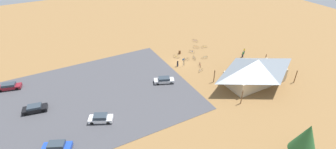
# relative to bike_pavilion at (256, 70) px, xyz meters

# --- Properties ---
(ground) EXTENTS (160.00, 160.00, 0.00)m
(ground) POSITION_rel_bike_pavilion_xyz_m (10.08, -15.60, -3.32)
(ground) COLOR olive
(ground) RESTS_ON ground
(parking_lot_asphalt) EXTENTS (38.74, 30.75, 0.05)m
(parking_lot_asphalt) POSITION_rel_bike_pavilion_xyz_m (32.57, -11.92, -3.29)
(parking_lot_asphalt) COLOR #424247
(parking_lot_asphalt) RESTS_ON ground
(bike_pavilion) EXTENTS (16.27, 9.23, 5.79)m
(bike_pavilion) POSITION_rel_bike_pavilion_xyz_m (0.00, 0.00, 0.00)
(bike_pavilion) COLOR #C6B28E
(bike_pavilion) RESTS_ON ground
(trash_bin) EXTENTS (0.60, 0.60, 0.90)m
(trash_bin) POSITION_rel_bike_pavilion_xyz_m (7.50, -20.08, -2.87)
(trash_bin) COLOR brown
(trash_bin) RESTS_ON ground
(lot_sign) EXTENTS (0.56, 0.08, 2.20)m
(lot_sign) POSITION_rel_bike_pavilion_xyz_m (10.23, -13.78, -1.91)
(lot_sign) COLOR #99999E
(lot_sign) RESTS_ON ground
(pine_midwest) EXTENTS (3.88, 3.88, 7.27)m
(pine_midwest) POSITION_rel_bike_pavilion_xyz_m (10.08, 19.09, 1.46)
(pine_midwest) COLOR brown
(pine_midwest) RESTS_ON ground
(bicycle_yellow_front_row) EXTENTS (1.63, 0.72, 0.76)m
(bicycle_yellow_front_row) POSITION_rel_bike_pavilion_xyz_m (-0.59, -19.86, -2.97)
(bicycle_yellow_front_row) COLOR black
(bicycle_yellow_front_row) RESTS_ON ground
(bicycle_red_yard_left) EXTENTS (0.75, 1.66, 0.81)m
(bicycle_red_yard_left) POSITION_rel_bike_pavilion_xyz_m (6.48, -11.78, -2.95)
(bicycle_red_yard_left) COLOR black
(bicycle_red_yard_left) RESTS_ON ground
(bicycle_silver_near_sign) EXTENTS (0.48, 1.74, 0.88)m
(bicycle_silver_near_sign) POSITION_rel_bike_pavilion_xyz_m (5.83, -15.45, -2.93)
(bicycle_silver_near_sign) COLOR black
(bicycle_silver_near_sign) RESTS_ON ground
(bicycle_orange_yard_center) EXTENTS (1.34, 1.17, 0.86)m
(bicycle_orange_yard_center) POSITION_rel_bike_pavilion_xyz_m (1.60, -20.81, -2.93)
(bicycle_orange_yard_center) COLOR black
(bicycle_orange_yard_center) RESTS_ON ground
(bicycle_teal_yard_front) EXTENTS (1.75, 0.54, 0.82)m
(bicycle_teal_yard_front) POSITION_rel_bike_pavilion_xyz_m (3.15, -14.48, -2.95)
(bicycle_teal_yard_front) COLOR black
(bicycle_teal_yard_front) RESTS_ON ground
(bicycle_black_back_row) EXTENTS (1.76, 0.55, 0.87)m
(bicycle_black_back_row) POSITION_rel_bike_pavilion_xyz_m (8.01, -15.91, -2.93)
(bicycle_black_back_row) COLOR black
(bicycle_black_back_row) RESTS_ON ground
(bicycle_purple_mid_cluster) EXTENTS (1.08, 1.46, 0.87)m
(bicycle_purple_mid_cluster) POSITION_rel_bike_pavilion_xyz_m (-0.56, -24.59, -2.93)
(bicycle_purple_mid_cluster) COLOR black
(bicycle_purple_mid_cluster) RESTS_ON ground
(bicycle_green_by_bin) EXTENTS (0.89, 1.52, 0.85)m
(bicycle_green_by_bin) POSITION_rel_bike_pavilion_xyz_m (9.42, -14.65, -2.93)
(bicycle_green_by_bin) COLOR black
(bicycle_green_by_bin) RESTS_ON ground
(bicycle_white_lone_east) EXTENTS (1.61, 0.59, 0.81)m
(bicycle_white_lone_east) POSITION_rel_bike_pavilion_xyz_m (7.92, -9.46, -2.98)
(bicycle_white_lone_east) COLOR black
(bicycle_white_lone_east) RESTS_ON ground
(bicycle_blue_edge_north) EXTENTS (0.92, 1.55, 0.83)m
(bicycle_blue_edge_north) POSITION_rel_bike_pavilion_xyz_m (4.30, -18.89, -2.93)
(bicycle_blue_edge_north) COLOR black
(bicycle_blue_edge_north) RESTS_ON ground
(bicycle_yellow_lone_west) EXTENTS (1.03, 1.50, 0.88)m
(bicycle_yellow_lone_west) POSITION_rel_bike_pavilion_xyz_m (9.53, -18.50, -2.93)
(bicycle_yellow_lone_west) COLOR black
(bicycle_yellow_lone_west) RESTS_ON ground
(car_blue_second_row) EXTENTS (4.83, 3.49, 1.45)m
(car_blue_second_row) POSITION_rel_bike_pavilion_xyz_m (41.71, -0.57, -2.56)
(car_blue_second_row) COLOR #1E42B2
(car_blue_second_row) RESTS_ON parking_lot_asphalt
(car_white_aisle_side) EXTENTS (4.62, 3.50, 1.47)m
(car_white_aisle_side) POSITION_rel_bike_pavilion_xyz_m (33.84, -3.76, -2.55)
(car_white_aisle_side) COLOR white
(car_white_aisle_side) RESTS_ON parking_lot_asphalt
(car_silver_far_end) EXTENTS (4.78, 3.33, 1.32)m
(car_silver_far_end) POSITION_rel_bike_pavilion_xyz_m (17.88, -9.49, -2.61)
(car_silver_far_end) COLOR #BCBCC1
(car_silver_far_end) RESTS_ON parking_lot_asphalt
(car_black_back_corner) EXTENTS (4.63, 2.68, 1.34)m
(car_black_back_corner) POSITION_rel_bike_pavilion_xyz_m (44.06, -12.51, -2.59)
(car_black_back_corner) COLOR black
(car_black_back_corner) RESTS_ON parking_lot_asphalt
(car_maroon_near_entry) EXTENTS (4.99, 2.82, 1.39)m
(car_maroon_near_entry) POSITION_rel_bike_pavilion_xyz_m (48.37, -23.16, -2.58)
(car_maroon_near_entry) COLOR maroon
(car_maroon_near_entry) RESTS_ON parking_lot_asphalt
(visitor_near_lot) EXTENTS (0.36, 0.36, 1.78)m
(visitor_near_lot) POSITION_rel_bike_pavilion_xyz_m (-6.24, -10.35, -2.38)
(visitor_near_lot) COLOR #2D3347
(visitor_near_lot) RESTS_ON ground
(visitor_by_pavilion) EXTENTS (0.36, 0.40, 1.81)m
(visitor_by_pavilion) POSITION_rel_bike_pavilion_xyz_m (-7.91, -11.64, -2.37)
(visitor_by_pavilion) COLOR #2D3347
(visitor_by_pavilion) RESTS_ON ground
(visitor_crossing_yard) EXTENTS (0.36, 0.36, 1.72)m
(visitor_crossing_yard) POSITION_rel_bike_pavilion_xyz_m (11.50, -14.37, -2.42)
(visitor_crossing_yard) COLOR #2D3347
(visitor_crossing_yard) RESTS_ON ground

